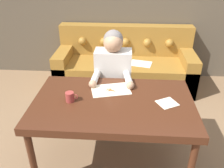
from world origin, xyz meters
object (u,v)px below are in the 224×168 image
at_px(person, 113,81).
at_px(mug, 70,97).
at_px(dining_table, 113,107).
at_px(scissors, 113,91).
at_px(couch, 125,66).

bearing_deg(person, mug, -118.53).
bearing_deg(dining_table, scissors, 95.73).
relative_size(person, mug, 10.74).
height_order(dining_table, person, person).
height_order(dining_table, mug, mug).
bearing_deg(couch, person, -96.28).
bearing_deg(couch, mug, -105.11).
height_order(couch, scissors, couch).
relative_size(person, scissors, 6.01).
xyz_separation_m(dining_table, mug, (-0.38, -0.03, 0.12)).
distance_m(dining_table, couch, 1.73).
relative_size(dining_table, mug, 12.87).
bearing_deg(scissors, person, 92.94).
height_order(couch, person, person).
bearing_deg(mug, scissors, 29.23).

